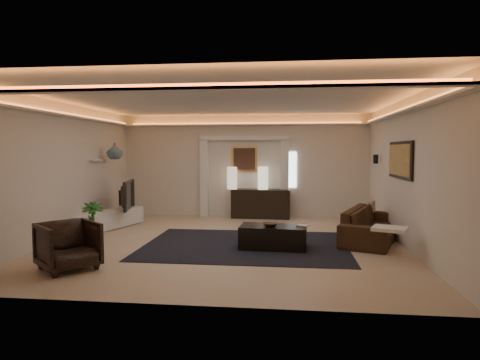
# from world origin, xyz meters

# --- Properties ---
(floor) EXTENTS (7.00, 7.00, 0.00)m
(floor) POSITION_xyz_m (0.00, 0.00, 0.00)
(floor) COLOR #BDAA93
(floor) RESTS_ON ground
(ceiling) EXTENTS (7.00, 7.00, 0.00)m
(ceiling) POSITION_xyz_m (0.00, 0.00, 2.90)
(ceiling) COLOR white
(ceiling) RESTS_ON ground
(wall_back) EXTENTS (7.00, 0.00, 7.00)m
(wall_back) POSITION_xyz_m (0.00, 3.50, 1.45)
(wall_back) COLOR beige
(wall_back) RESTS_ON ground
(wall_front) EXTENTS (7.00, 0.00, 7.00)m
(wall_front) POSITION_xyz_m (0.00, -3.50, 1.45)
(wall_front) COLOR beige
(wall_front) RESTS_ON ground
(wall_left) EXTENTS (0.00, 7.00, 7.00)m
(wall_left) POSITION_xyz_m (-3.50, 0.00, 1.45)
(wall_left) COLOR beige
(wall_left) RESTS_ON ground
(wall_right) EXTENTS (0.00, 7.00, 7.00)m
(wall_right) POSITION_xyz_m (3.50, 0.00, 1.45)
(wall_right) COLOR beige
(wall_right) RESTS_ON ground
(cove_soffit) EXTENTS (7.00, 7.00, 0.04)m
(cove_soffit) POSITION_xyz_m (0.00, 0.00, 2.62)
(cove_soffit) COLOR silver
(cove_soffit) RESTS_ON ceiling
(daylight_slit) EXTENTS (0.25, 0.03, 1.00)m
(daylight_slit) POSITION_xyz_m (1.35, 3.48, 1.35)
(daylight_slit) COLOR white
(daylight_slit) RESTS_ON wall_back
(area_rug) EXTENTS (4.00, 3.00, 0.01)m
(area_rug) POSITION_xyz_m (0.40, -0.20, 0.01)
(area_rug) COLOR black
(area_rug) RESTS_ON ground
(pilaster_left) EXTENTS (0.22, 0.20, 2.20)m
(pilaster_left) POSITION_xyz_m (-1.15, 3.40, 1.10)
(pilaster_left) COLOR silver
(pilaster_left) RESTS_ON ground
(pilaster_right) EXTENTS (0.22, 0.20, 2.20)m
(pilaster_right) POSITION_xyz_m (1.15, 3.40, 1.10)
(pilaster_right) COLOR silver
(pilaster_right) RESTS_ON ground
(alcove_header) EXTENTS (2.52, 0.20, 0.12)m
(alcove_header) POSITION_xyz_m (0.00, 3.40, 2.25)
(alcove_header) COLOR silver
(alcove_header) RESTS_ON wall_back
(painting_frame) EXTENTS (0.74, 0.04, 0.74)m
(painting_frame) POSITION_xyz_m (0.00, 3.47, 1.65)
(painting_frame) COLOR tan
(painting_frame) RESTS_ON wall_back
(painting_canvas) EXTENTS (0.62, 0.02, 0.62)m
(painting_canvas) POSITION_xyz_m (0.00, 3.44, 1.65)
(painting_canvas) COLOR #4C2D1E
(painting_canvas) RESTS_ON wall_back
(art_panel_frame) EXTENTS (0.04, 1.64, 0.74)m
(art_panel_frame) POSITION_xyz_m (3.47, 0.30, 1.70)
(art_panel_frame) COLOR black
(art_panel_frame) RESTS_ON wall_right
(art_panel_gold) EXTENTS (0.02, 1.50, 0.62)m
(art_panel_gold) POSITION_xyz_m (3.44, 0.30, 1.70)
(art_panel_gold) COLOR tan
(art_panel_gold) RESTS_ON wall_right
(wall_sconce) EXTENTS (0.12, 0.12, 0.22)m
(wall_sconce) POSITION_xyz_m (3.38, 2.20, 1.68)
(wall_sconce) COLOR black
(wall_sconce) RESTS_ON wall_right
(wall_niche) EXTENTS (0.10, 0.55, 0.04)m
(wall_niche) POSITION_xyz_m (-3.44, 1.40, 1.65)
(wall_niche) COLOR silver
(wall_niche) RESTS_ON wall_left
(console) EXTENTS (1.64, 0.56, 0.81)m
(console) POSITION_xyz_m (0.49, 3.25, 0.40)
(console) COLOR black
(console) RESTS_ON ground
(lamp_left) EXTENTS (0.36, 0.36, 0.62)m
(lamp_left) POSITION_xyz_m (-0.33, 3.25, 1.09)
(lamp_left) COLOR beige
(lamp_left) RESTS_ON console
(lamp_right) EXTENTS (0.31, 0.31, 0.63)m
(lamp_right) POSITION_xyz_m (0.55, 3.25, 1.09)
(lamp_right) COLOR white
(lamp_right) RESTS_ON console
(media_ledge) EXTENTS (1.12, 2.23, 0.41)m
(media_ledge) POSITION_xyz_m (-3.09, 1.18, 0.23)
(media_ledge) COLOR silver
(media_ledge) RESTS_ON ground
(tv) EXTENTS (1.26, 0.41, 0.72)m
(tv) POSITION_xyz_m (-2.82, 1.56, 0.81)
(tv) COLOR black
(tv) RESTS_ON media_ledge
(figurine) EXTENTS (0.19, 0.19, 0.41)m
(figurine) POSITION_xyz_m (-3.15, 2.22, 0.64)
(figurine) COLOR black
(figurine) RESTS_ON media_ledge
(ginger_jar) EXTENTS (0.42, 0.42, 0.41)m
(ginger_jar) POSITION_xyz_m (-3.15, 1.83, 1.88)
(ginger_jar) COLOR #49607D
(ginger_jar) RESTS_ON wall_niche
(plant) EXTENTS (0.61, 0.61, 0.80)m
(plant) POSITION_xyz_m (-2.90, -0.00, 0.40)
(plant) COLOR #1F591E
(plant) RESTS_ON ground
(sofa) EXTENTS (2.50, 1.67, 0.68)m
(sofa) POSITION_xyz_m (2.99, 0.53, 0.34)
(sofa) COLOR #392419
(sofa) RESTS_ON ground
(throw_blanket) EXTENTS (0.68, 0.62, 0.06)m
(throw_blanket) POSITION_xyz_m (2.97, -1.06, 0.55)
(throw_blanket) COLOR beige
(throw_blanket) RESTS_ON sofa
(throw_pillow) EXTENTS (0.24, 0.36, 0.35)m
(throw_pillow) POSITION_xyz_m (3.15, 1.45, 0.55)
(throw_pillow) COLOR tan
(throw_pillow) RESTS_ON sofa
(coffee_table) EXTENTS (1.30, 0.76, 0.47)m
(coffee_table) POSITION_xyz_m (0.96, -0.39, 0.20)
(coffee_table) COLOR black
(coffee_table) RESTS_ON ground
(bowl) EXTENTS (0.30, 0.30, 0.07)m
(bowl) POSITION_xyz_m (0.90, -0.49, 0.45)
(bowl) COLOR #35231A
(bowl) RESTS_ON coffee_table
(magazine) EXTENTS (0.25, 0.22, 0.03)m
(magazine) POSITION_xyz_m (1.53, -0.37, 0.42)
(magazine) COLOR silver
(magazine) RESTS_ON coffee_table
(armchair) EXTENTS (1.17, 1.17, 0.77)m
(armchair) POSITION_xyz_m (-2.22, -2.21, 0.38)
(armchair) COLOR black
(armchair) RESTS_ON ground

